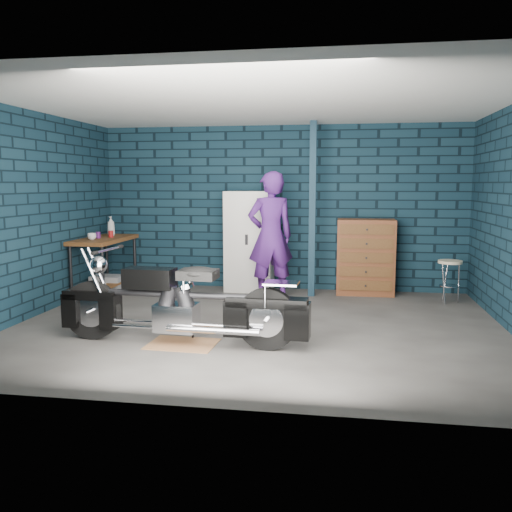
{
  "coord_description": "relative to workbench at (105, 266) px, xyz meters",
  "views": [
    {
      "loc": [
        1.03,
        -6.45,
        1.75
      ],
      "look_at": [
        -0.06,
        0.3,
        0.84
      ],
      "focal_mm": 38.0,
      "sensor_mm": 36.0,
      "label": 1
    }
  ],
  "objects": [
    {
      "name": "ground",
      "position": [
        2.68,
        -1.51,
        -0.46
      ],
      "size": [
        6.0,
        6.0,
        0.0
      ],
      "primitive_type": "plane",
      "color": "#54524F",
      "rests_on": "ground"
    },
    {
      "name": "room_walls",
      "position": [
        2.68,
        -0.95,
        1.45
      ],
      "size": [
        6.02,
        5.01,
        2.71
      ],
      "color": "#0E2431",
      "rests_on": "ground"
    },
    {
      "name": "support_post",
      "position": [
        3.23,
        0.44,
        0.9
      ],
      "size": [
        0.1,
        0.1,
        2.7
      ],
      "primitive_type": "cube",
      "color": "#122A3A",
      "rests_on": "ground"
    },
    {
      "name": "workbench",
      "position": [
        0.0,
        0.0,
        0.0
      ],
      "size": [
        0.6,
        1.4,
        0.91
      ],
      "primitive_type": "cube",
      "color": "brown",
      "rests_on": "ground"
    },
    {
      "name": "drip_mat",
      "position": [
        1.99,
        -2.39,
        -0.45
      ],
      "size": [
        0.76,
        0.59,
        0.01
      ],
      "primitive_type": "cube",
      "rotation": [
        0.0,
        0.0,
        -0.04
      ],
      "color": "#956441",
      "rests_on": "ground"
    },
    {
      "name": "motorcycle",
      "position": [
        1.99,
        -2.39,
        0.07
      ],
      "size": [
        2.4,
        0.75,
        1.05
      ],
      "primitive_type": null,
      "rotation": [
        0.0,
        0.0,
        -0.04
      ],
      "color": "black",
      "rests_on": "ground"
    },
    {
      "name": "person",
      "position": [
        2.62,
        0.12,
        0.51
      ],
      "size": [
        0.83,
        0.71,
        1.94
      ],
      "primitive_type": "imported",
      "rotation": [
        0.0,
        0.0,
        3.56
      ],
      "color": "#52217C",
      "rests_on": "ground"
    },
    {
      "name": "storage_bin",
      "position": [
        0.02,
        0.04,
        -0.3
      ],
      "size": [
        0.49,
        0.35,
        0.3
      ],
      "primitive_type": "cube",
      "color": "gray",
      "rests_on": "ground"
    },
    {
      "name": "locker",
      "position": [
        2.19,
        0.72,
        0.36
      ],
      "size": [
        0.76,
        0.54,
        1.63
      ],
      "primitive_type": "cube",
      "color": "silver",
      "rests_on": "ground"
    },
    {
      "name": "tool_chest",
      "position": [
        4.07,
        0.72,
        0.14
      ],
      "size": [
        0.9,
        0.5,
        1.19
      ],
      "primitive_type": "cube",
      "color": "brown",
      "rests_on": "ground"
    },
    {
      "name": "shop_stool",
      "position": [
        5.27,
        0.27,
        -0.14
      ],
      "size": [
        0.43,
        0.43,
        0.63
      ],
      "primitive_type": null,
      "rotation": [
        0.0,
        0.0,
        -0.27
      ],
      "color": "beige",
      "rests_on": "ground"
    },
    {
      "name": "cup_a",
      "position": [
        -0.04,
        -0.32,
        0.51
      ],
      "size": [
        0.14,
        0.14,
        0.1
      ],
      "primitive_type": "imported",
      "rotation": [
        0.0,
        0.0,
        0.09
      ],
      "color": "beige",
      "rests_on": "workbench"
    },
    {
      "name": "mug_purple",
      "position": [
        -0.06,
        -0.07,
        0.5
      ],
      "size": [
        0.08,
        0.08,
        0.1
      ],
      "primitive_type": "cylinder",
      "rotation": [
        0.0,
        0.0,
        0.06
      ],
      "color": "#531863",
      "rests_on": "workbench"
    },
    {
      "name": "mug_red",
      "position": [
        0.07,
        0.1,
        0.51
      ],
      "size": [
        0.08,
        0.08,
        0.1
      ],
      "primitive_type": "cylinder",
      "rotation": [
        0.0,
        0.0,
        0.02
      ],
      "color": "#A11516",
      "rests_on": "workbench"
    },
    {
      "name": "bottle",
      "position": [
        -0.04,
        0.38,
        0.61
      ],
      "size": [
        0.13,
        0.13,
        0.31
      ],
      "primitive_type": "imported",
      "rotation": [
        0.0,
        0.0,
        -0.1
      ],
      "color": "gray",
      "rests_on": "workbench"
    }
  ]
}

